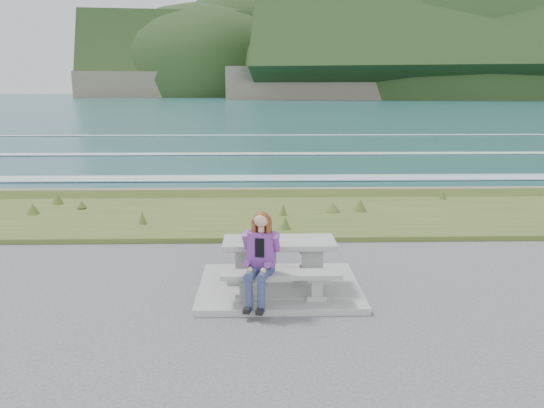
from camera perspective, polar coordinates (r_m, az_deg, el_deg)
name	(u,v)px	position (r m, az deg, el deg)	size (l,w,h in m)	color
concrete_slab	(279,287)	(8.78, 0.77, -8.91)	(2.60, 2.10, 0.10)	gray
picnic_table	(279,250)	(8.58, 0.79, -4.96)	(1.80, 0.75, 0.75)	gray
bench_landward	(281,279)	(7.99, 0.98, -8.04)	(1.80, 0.35, 0.45)	gray
bench_seaward	(278,251)	(9.31, 0.61, -5.07)	(1.80, 0.35, 0.45)	gray
grass_verge	(271,218)	(13.58, -0.06, -1.52)	(160.00, 4.50, 0.22)	#364C1C
shore_drop	(269,196)	(16.41, -0.31, 0.86)	(160.00, 0.80, 2.20)	#6A5F50
ocean	(264,170)	(33.65, -0.92, 3.66)	(1600.00, 1600.00, 0.09)	#1C4D51
headland_range	(510,81)	(449.13, 24.18, 11.93)	(729.83, 363.95, 189.58)	#6A5F50
seated_woman	(259,272)	(7.81, -1.39, -7.28)	(0.54, 0.75, 1.38)	navy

